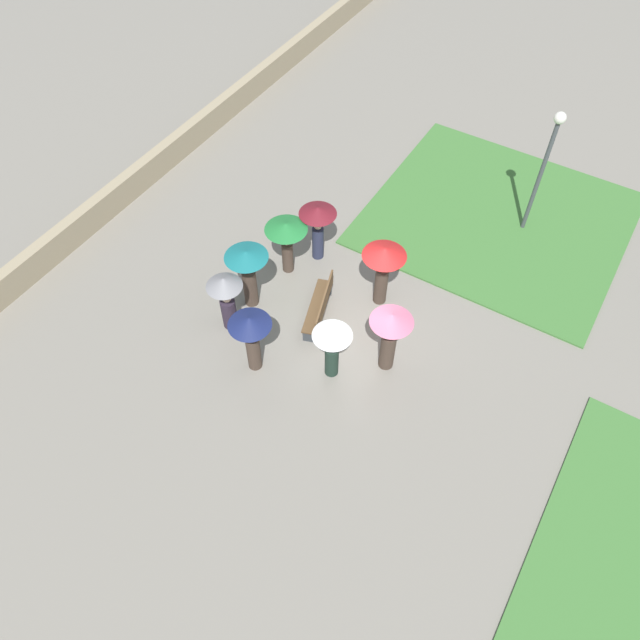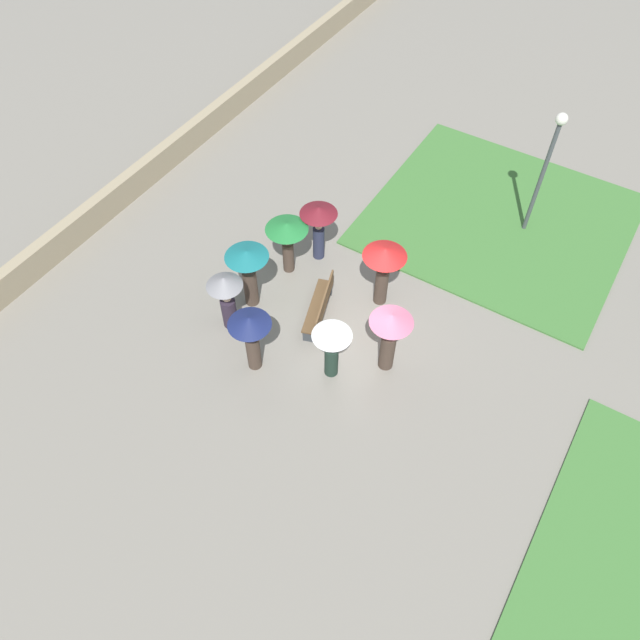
% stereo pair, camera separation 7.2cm
% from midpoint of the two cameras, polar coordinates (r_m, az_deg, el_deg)
% --- Properties ---
extents(ground_plane, '(90.00, 90.00, 0.00)m').
position_cam_midpoint_polar(ground_plane, '(16.52, 2.96, -0.35)').
color(ground_plane, gray).
extents(lawn_patch_near, '(6.93, 7.37, 0.06)m').
position_cam_midpoint_polar(lawn_patch_near, '(19.96, 15.82, 8.93)').
color(lawn_patch_near, '#427A38').
rests_on(lawn_patch_near, ground_plane).
extents(parapet_wall, '(45.00, 0.35, 0.86)m').
position_cam_midpoint_polar(parapet_wall, '(20.26, -18.62, 10.34)').
color(parapet_wall, tan).
rests_on(parapet_wall, ground_plane).
extents(park_bench, '(1.90, 0.98, 0.90)m').
position_cam_midpoint_polar(park_bench, '(16.27, -0.10, 1.33)').
color(park_bench, brown).
rests_on(park_bench, ground_plane).
extents(lamp_post, '(0.32, 0.32, 3.96)m').
position_cam_midpoint_polar(lamp_post, '(18.31, 19.88, 13.80)').
color(lamp_post, '#474C51').
rests_on(lamp_post, ground_plane).
extents(crowd_person_grey, '(0.92, 0.92, 1.81)m').
position_cam_midpoint_polar(crowd_person_grey, '(15.73, -8.73, 2.31)').
color(crowd_person_grey, '#2D2333').
rests_on(crowd_person_grey, ground_plane).
extents(crowd_person_red, '(1.15, 1.15, 1.98)m').
position_cam_midpoint_polar(crowd_person_red, '(16.00, 5.69, 5.23)').
color(crowd_person_red, '#47382D').
rests_on(crowd_person_red, ground_plane).
extents(crowd_person_teal, '(1.13, 1.13, 1.94)m').
position_cam_midpoint_polar(crowd_person_teal, '(16.07, -6.75, 4.74)').
color(crowd_person_teal, '#47382D').
rests_on(crowd_person_teal, ground_plane).
extents(crowd_person_navy, '(1.04, 1.04, 1.90)m').
position_cam_midpoint_polar(crowd_person_navy, '(14.71, -6.48, -1.13)').
color(crowd_person_navy, '#47382D').
rests_on(crowd_person_navy, ground_plane).
extents(crowd_person_green, '(1.16, 1.16, 1.75)m').
position_cam_midpoint_polar(crowd_person_green, '(16.85, -3.22, 7.78)').
color(crowd_person_green, '#47382D').
rests_on(crowd_person_green, ground_plane).
extents(crowd_person_maroon, '(1.04, 1.04, 1.84)m').
position_cam_midpoint_polar(crowd_person_maroon, '(17.20, -0.33, 9.00)').
color(crowd_person_maroon, '#282D47').
rests_on(crowd_person_maroon, ground_plane).
extents(crowd_person_white, '(0.96, 0.96, 1.74)m').
position_cam_midpoint_polar(crowd_person_white, '(14.60, 0.98, -2.06)').
color(crowd_person_white, '#1E3328').
rests_on(crowd_person_white, ground_plane).
extents(crowd_person_pink, '(1.05, 1.05, 1.98)m').
position_cam_midpoint_polar(crowd_person_pink, '(14.71, 6.30, -1.01)').
color(crowd_person_pink, '#47382D').
rests_on(crowd_person_pink, ground_plane).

